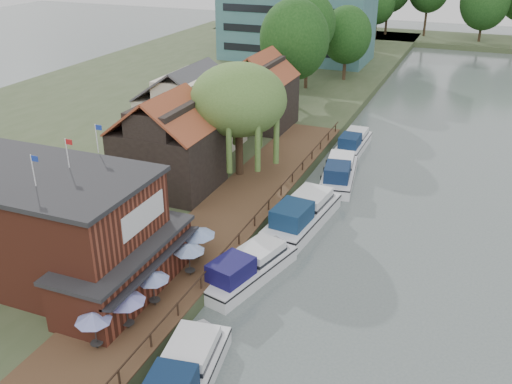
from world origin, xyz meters
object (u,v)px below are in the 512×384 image
at_px(hotel_block, 297,23).
at_px(willow, 239,121).
at_px(cottage_a, 167,142).
at_px(umbrella_4, 198,243).
at_px(cruiser_2, 303,211).
at_px(cruiser_3, 339,170).
at_px(umbrella_2, 154,289).
at_px(cruiser_4, 353,140).
at_px(cottage_b, 191,107).
at_px(umbrella_3, 189,260).
at_px(cruiser_1, 248,264).
at_px(pub, 62,229).
at_px(umbrella_1, 127,311).
at_px(cruiser_0, 182,373).
at_px(cottage_c, 260,90).
at_px(umbrella_0, 95,331).

xyz_separation_m(hotel_block, willow, (11.50, -51.00, -0.94)).
height_order(cottage_a, umbrella_4, cottage_a).
height_order(cottage_a, cruiser_2, cottage_a).
bearing_deg(willow, cruiser_3, 26.07).
distance_m(hotel_block, umbrella_2, 73.31).
distance_m(umbrella_4, cruiser_2, 10.35).
bearing_deg(cruiser_4, umbrella_2, -96.82).
bearing_deg(hotel_block, cottage_b, -85.03).
distance_m(umbrella_3, cruiser_3, 21.57).
bearing_deg(cruiser_1, pub, -137.15).
relative_size(pub, umbrella_1, 8.42).
distance_m(umbrella_1, umbrella_2, 2.49).
xyz_separation_m(cottage_a, cruiser_4, (12.22, 18.12, -4.18)).
relative_size(umbrella_3, cruiser_0, 0.24).
bearing_deg(cruiser_0, cruiser_1, 86.20).
relative_size(cottage_b, umbrella_1, 4.04).
bearing_deg(cottage_b, cruiser_4, 28.07).
relative_size(cottage_c, cruiser_4, 0.95).
bearing_deg(cruiser_0, cottage_a, 112.54).
distance_m(umbrella_3, umbrella_4, 2.13).
bearing_deg(cruiser_4, cottage_c, 175.98).
bearing_deg(pub, cottage_a, 93.81).
height_order(cottage_a, cruiser_4, cottage_a).
relative_size(umbrella_4, cruiser_3, 0.25).
height_order(cruiser_1, cruiser_2, cruiser_2).
relative_size(umbrella_1, cruiser_4, 0.26).
bearing_deg(cruiser_1, hotel_block, 120.07).
relative_size(umbrella_4, cruiser_0, 0.25).
height_order(hotel_block, cruiser_0, hotel_block).
distance_m(cottage_c, cruiser_1, 30.48).
bearing_deg(cruiser_0, umbrella_4, 104.23).
distance_m(cottage_c, cruiser_4, 12.00).
bearing_deg(cruiser_2, cruiser_0, -84.59).
bearing_deg(cruiser_0, hotel_block, 95.48).
distance_m(umbrella_0, cruiser_2, 20.38).
distance_m(cottage_a, willow, 6.80).
height_order(umbrella_0, cruiser_0, umbrella_0).
xyz_separation_m(pub, cruiser_3, (11.96, 24.14, -3.44)).
distance_m(cottage_b, willow, 9.07).
bearing_deg(umbrella_0, cruiser_4, 82.30).
bearing_deg(umbrella_1, cruiser_1, 66.85).
xyz_separation_m(hotel_block, cruiser_2, (19.46, -56.58, -5.82)).
bearing_deg(cruiser_4, hotel_block, 117.38).
distance_m(cruiser_1, cruiser_2, 8.85).
relative_size(willow, umbrella_2, 4.39).
bearing_deg(umbrella_3, umbrella_4, 101.83).
relative_size(cottage_a, willow, 0.82).
distance_m(cottage_c, cruiser_3, 16.02).
distance_m(hotel_block, cruiser_2, 60.11).
bearing_deg(cruiser_3, cruiser_2, -101.44).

